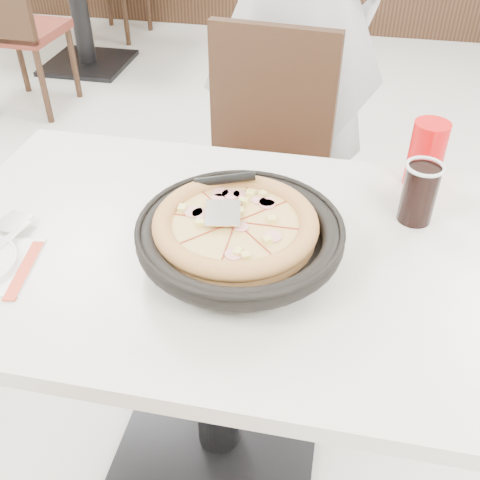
% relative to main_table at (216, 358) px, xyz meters
% --- Properties ---
extents(floor, '(7.00, 7.00, 0.00)m').
position_rel_main_table_xyz_m(floor, '(0.10, 0.22, -0.38)').
color(floor, '#B2B2AD').
rests_on(floor, ground).
extents(main_table, '(1.21, 0.82, 0.75)m').
position_rel_main_table_xyz_m(main_table, '(0.00, 0.00, 0.00)').
color(main_table, silver).
rests_on(main_table, floor).
extents(chair_far, '(0.46, 0.46, 0.95)m').
position_rel_main_table_xyz_m(chair_far, '(-0.02, 0.62, 0.10)').
color(chair_far, black).
rests_on(chair_far, floor).
extents(trivet, '(0.13, 0.13, 0.04)m').
position_rel_main_table_xyz_m(trivet, '(0.06, -0.01, 0.39)').
color(trivet, black).
rests_on(trivet, main_table).
extents(pizza_pan, '(0.37, 0.37, 0.01)m').
position_rel_main_table_xyz_m(pizza_pan, '(0.07, -0.04, 0.42)').
color(pizza_pan, black).
rests_on(pizza_pan, trivet).
extents(pizza, '(0.32, 0.32, 0.02)m').
position_rel_main_table_xyz_m(pizza, '(0.06, -0.03, 0.44)').
color(pizza, '#C0874A').
rests_on(pizza, pizza_pan).
extents(pizza_server, '(0.08, 0.10, 0.00)m').
position_rel_main_table_xyz_m(pizza_server, '(0.03, -0.02, 0.47)').
color(pizza_server, white).
rests_on(pizza_server, pizza).
extents(fork, '(0.05, 0.17, 0.00)m').
position_rel_main_table_xyz_m(fork, '(-0.42, -0.12, 0.39)').
color(fork, white).
rests_on(fork, side_plate).
extents(cola_glass, '(0.07, 0.07, 0.13)m').
position_rel_main_table_xyz_m(cola_glass, '(0.42, 0.17, 0.44)').
color(cola_glass, black).
rests_on(cola_glass, main_table).
extents(red_cup, '(0.08, 0.08, 0.16)m').
position_rel_main_table_xyz_m(red_cup, '(0.44, 0.32, 0.45)').
color(red_cup, red).
rests_on(red_cup, main_table).
extents(bg_table_left, '(1.28, 0.92, 0.75)m').
position_rel_main_table_xyz_m(bg_table_left, '(-1.57, 2.68, 0.00)').
color(bg_table_left, silver).
rests_on(bg_table_left, floor).
extents(bg_chair_left_near, '(0.44, 0.44, 0.95)m').
position_rel_main_table_xyz_m(bg_chair_left_near, '(-1.60, 2.00, 0.10)').
color(bg_chair_left_near, black).
rests_on(bg_chair_left_near, floor).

